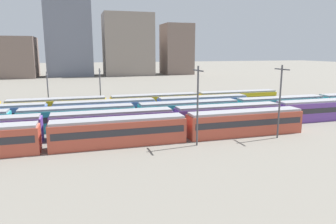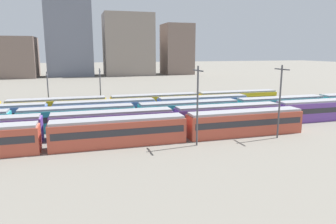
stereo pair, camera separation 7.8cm
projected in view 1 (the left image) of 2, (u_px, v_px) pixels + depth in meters
The scene contains 13 objects.
train_track_0 at pixel (119, 131), 41.52m from camera, with size 55.80×3.06×3.75m.
train_track_1 at pixel (174, 119), 48.97m from camera, with size 74.70×3.06×3.75m.
train_track_2 at pixel (189, 112), 55.09m from camera, with size 93.60×3.06×3.75m.
train_track_3 at pixel (106, 110), 56.10m from camera, with size 55.80×3.06×3.75m.
train_track_4 at pixel (108, 105), 61.27m from camera, with size 74.70×3.06×3.75m.
catenary_pole_0 at pixel (280, 98), 44.34m from camera, with size 0.24×3.20×10.55m.
catenary_pole_1 at pixel (100, 88), 63.37m from camera, with size 0.24×3.20×9.02m.
catenary_pole_2 at pixel (198, 102), 40.69m from camera, with size 0.24×3.20×10.61m.
catenary_pole_3 at pixel (48, 91), 60.37m from camera, with size 0.24×3.20×8.58m.
distant_building_1 at pixel (13, 57), 146.29m from camera, with size 20.95×21.14×18.92m, color #7A665B.
distant_building_2 at pixel (69, 32), 151.12m from camera, with size 21.81×12.31×42.69m, color slate.
distant_building_3 at pixel (128, 45), 160.20m from camera, with size 24.62×18.69×31.04m, color gray.
distant_building_4 at pixel (177, 49), 167.93m from camera, with size 14.89×16.50×26.51m, color #7A665B.
Camera 1 is at (12.87, -40.44, 12.51)m, focal length 33.24 mm.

